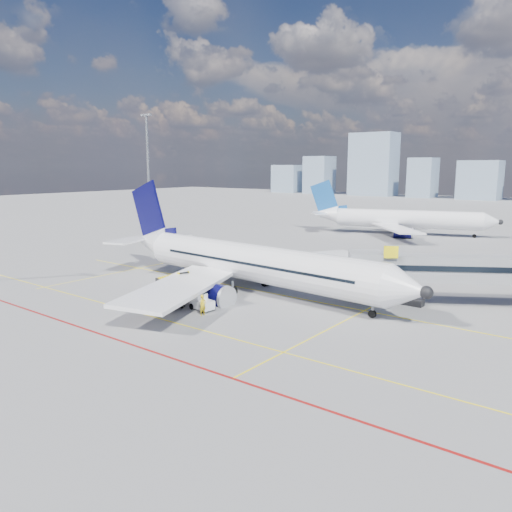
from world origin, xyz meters
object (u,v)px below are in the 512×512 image
(second_aircraft, at_px, (399,219))
(ramp_worker, at_px, (203,305))
(baggage_tug, at_px, (201,302))
(belt_loader, at_px, (170,282))
(cargo_dolly, at_px, (168,295))
(main_aircraft, at_px, (244,262))

(second_aircraft, height_order, ramp_worker, second_aircraft)
(baggage_tug, bearing_deg, belt_loader, 162.47)
(second_aircraft, relative_size, baggage_tug, 14.55)
(second_aircraft, distance_m, baggage_tug, 65.05)
(cargo_dolly, bearing_deg, ramp_worker, 15.17)
(cargo_dolly, height_order, ramp_worker, cargo_dolly)
(main_aircraft, distance_m, cargo_dolly, 10.53)
(belt_loader, bearing_deg, main_aircraft, 52.50)
(baggage_tug, height_order, belt_loader, belt_loader)
(second_aircraft, bearing_deg, belt_loader, -111.12)
(main_aircraft, xyz_separation_m, belt_loader, (-7.25, -4.82, -2.53))
(second_aircraft, distance_m, cargo_dolly, 65.99)
(second_aircraft, bearing_deg, baggage_tug, -102.92)
(ramp_worker, bearing_deg, cargo_dolly, 92.89)
(belt_loader, bearing_deg, second_aircraft, 105.86)
(baggage_tug, relative_size, belt_loader, 0.39)
(main_aircraft, bearing_deg, baggage_tug, -74.44)
(belt_loader, distance_m, ramp_worker, 11.82)
(main_aircraft, distance_m, belt_loader, 9.06)
(cargo_dolly, height_order, belt_loader, belt_loader)
(cargo_dolly, xyz_separation_m, ramp_worker, (4.95, -0.10, -0.20))
(cargo_dolly, bearing_deg, main_aircraft, 96.65)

